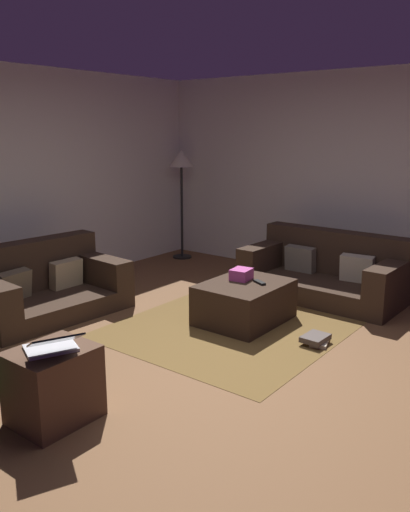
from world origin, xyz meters
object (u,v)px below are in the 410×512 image
(tv_remote, at_px, (260,282))
(book_stack, at_px, (317,339))
(laptop, at_px, (53,345))
(couch_left, at_px, (43,287))
(side_table, at_px, (53,385))
(corner_lamp, at_px, (181,167))
(ottoman, at_px, (244,302))
(gift_box, at_px, (241,274))
(couch_right, at_px, (326,272))

(tv_remote, bearing_deg, book_stack, -76.04)
(laptop, xyz_separation_m, book_stack, (2.26, -0.75, -0.51))
(couch_left, xyz_separation_m, side_table, (-1.24, -1.86, -0.03))
(couch_left, relative_size, corner_lamp, 1.00)
(ottoman, relative_size, laptop, 1.81)
(gift_box, height_order, laptop, laptop)
(couch_left, xyz_separation_m, laptop, (-1.27, -1.92, 0.28))
(couch_left, xyz_separation_m, gift_box, (1.15, -1.72, 0.18))
(corner_lamp, bearing_deg, tv_remote, -124.32)
(gift_box, height_order, corner_lamp, corner_lamp)
(gift_box, xyz_separation_m, side_table, (-2.40, -0.13, -0.21))
(ottoman, distance_m, gift_box, 0.28)
(gift_box, relative_size, book_stack, 0.68)
(gift_box, distance_m, side_table, 2.41)
(couch_right, height_order, book_stack, couch_right)
(couch_left, bearing_deg, couch_right, 142.49)
(couch_left, distance_m, corner_lamp, 3.00)
(gift_box, bearing_deg, ottoman, -129.49)
(couch_right, xyz_separation_m, tv_remote, (-1.21, 0.15, 0.14))
(couch_right, xyz_separation_m, side_table, (-3.60, 0.24, -0.03))
(couch_right, height_order, ottoman, couch_right)
(laptop, height_order, book_stack, laptop)
(side_table, bearing_deg, book_stack, -19.89)
(tv_remote, distance_m, laptop, 2.42)
(side_table, distance_m, book_stack, 2.38)
(couch_right, xyz_separation_m, laptop, (-3.63, 0.18, 0.28))
(couch_right, relative_size, side_table, 3.47)
(side_table, xyz_separation_m, laptop, (-0.03, -0.06, 0.30))
(side_table, bearing_deg, ottoman, 0.88)
(tv_remote, bearing_deg, gift_box, 114.38)
(corner_lamp, bearing_deg, couch_right, -99.26)
(side_table, relative_size, laptop, 1.05)
(ottoman, relative_size, tv_remote, 5.61)
(tv_remote, bearing_deg, side_table, -155.78)
(tv_remote, height_order, laptop, laptop)
(tv_remote, bearing_deg, ottoman, 145.61)
(gift_box, relative_size, laptop, 0.43)
(couch_right, relative_size, gift_box, 8.53)
(ottoman, height_order, gift_box, gift_box)
(couch_left, distance_m, gift_box, 2.08)
(gift_box, xyz_separation_m, laptop, (-2.42, -0.19, 0.10))
(tv_remote, bearing_deg, laptop, -154.35)
(gift_box, distance_m, tv_remote, 0.23)
(couch_left, distance_m, tv_remote, 2.26)
(gift_box, xyz_separation_m, corner_lamp, (1.61, 2.15, 0.90))
(gift_box, xyz_separation_m, tv_remote, (-0.01, -0.22, -0.04))
(couch_left, xyz_separation_m, tv_remote, (1.14, -1.95, 0.13))
(tv_remote, xyz_separation_m, book_stack, (-0.16, -0.71, -0.37))
(couch_right, relative_size, tv_remote, 11.27)
(book_stack, bearing_deg, laptop, 161.67)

